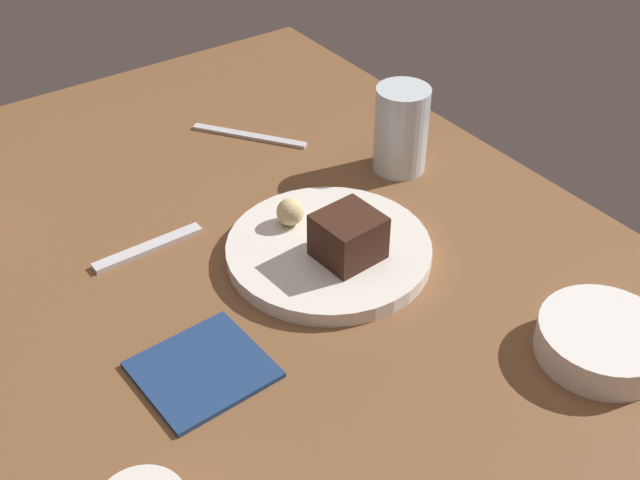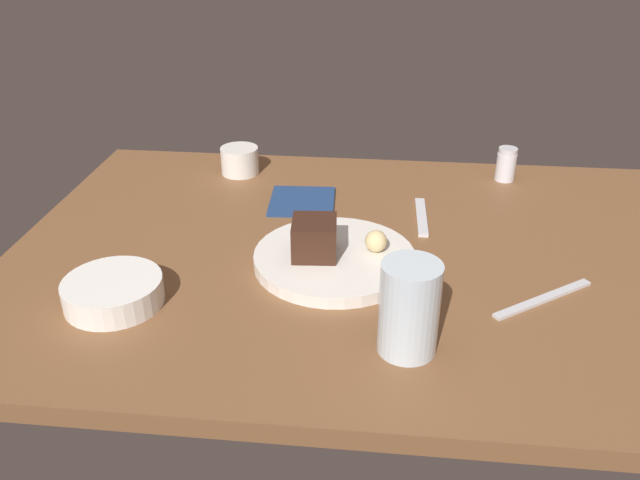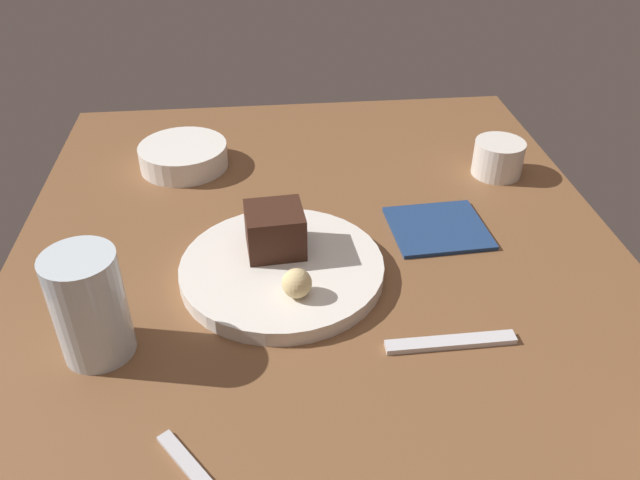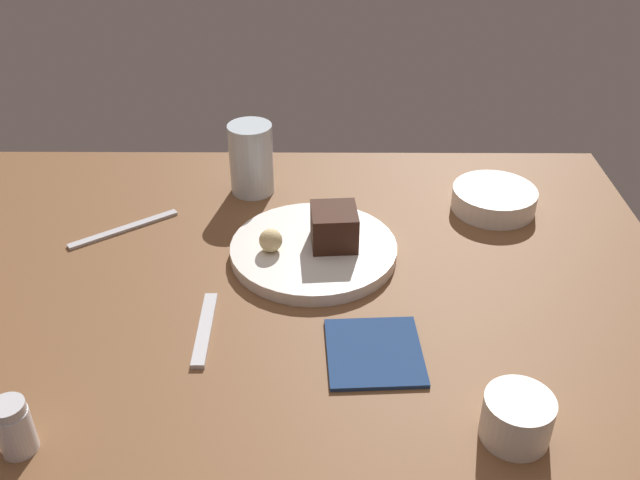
{
  "view_description": "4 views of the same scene",
  "coord_description": "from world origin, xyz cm",
  "px_view_note": "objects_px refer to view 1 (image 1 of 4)",
  "views": [
    {
      "loc": [
        -68.82,
        41.14,
        67.02
      ],
      "look_at": [
        -4.95,
        -3.81,
        6.62
      ],
      "focal_mm": 44.66,
      "sensor_mm": 36.0,
      "label": 1
    },
    {
      "loc": [
        2.61,
        -95.64,
        56.47
      ],
      "look_at": [
        -7.11,
        -4.27,
        6.7
      ],
      "focal_mm": 36.25,
      "sensor_mm": 36.0,
      "label": 2
    },
    {
      "loc": [
        60.26,
        -7.18,
        53.98
      ],
      "look_at": [
        -4.0,
        -0.55,
        8.68
      ],
      "focal_mm": 35.67,
      "sensor_mm": 36.0,
      "label": 3
    },
    {
      "loc": [
        -6.18,
        86.56,
        66.29
      ],
      "look_at": [
        -5.65,
        -3.73,
        7.03
      ],
      "focal_mm": 39.64,
      "sensor_mm": 36.0,
      "label": 4
    }
  ],
  "objects_px": {
    "side_bowl": "(603,341)",
    "folded_napkin": "(203,370)",
    "bread_roll": "(290,212)",
    "dessert_plate": "(329,251)",
    "dessert_spoon": "(148,248)",
    "butter_knife": "(249,136)",
    "chocolate_cake_slice": "(348,237)",
    "water_glass": "(401,129)"
  },
  "relations": [
    {
      "from": "side_bowl",
      "to": "folded_napkin",
      "type": "height_order",
      "value": "side_bowl"
    },
    {
      "from": "bread_roll",
      "to": "folded_napkin",
      "type": "xyz_separation_m",
      "value": [
        -0.15,
        0.21,
        -0.04
      ]
    },
    {
      "from": "dessert_plate",
      "to": "dessert_spoon",
      "type": "relative_size",
      "value": 1.75
    },
    {
      "from": "butter_knife",
      "to": "bread_roll",
      "type": "bearing_deg",
      "value": 124.73
    },
    {
      "from": "bread_roll",
      "to": "folded_napkin",
      "type": "height_order",
      "value": "bread_roll"
    },
    {
      "from": "bread_roll",
      "to": "folded_napkin",
      "type": "bearing_deg",
      "value": 124.92
    },
    {
      "from": "bread_roll",
      "to": "dessert_spoon",
      "type": "xyz_separation_m",
      "value": [
        0.08,
        0.17,
        -0.03
      ]
    },
    {
      "from": "dessert_plate",
      "to": "bread_roll",
      "type": "height_order",
      "value": "bread_roll"
    },
    {
      "from": "side_bowl",
      "to": "butter_knife",
      "type": "height_order",
      "value": "side_bowl"
    },
    {
      "from": "chocolate_cake_slice",
      "to": "dessert_spoon",
      "type": "distance_m",
      "value": 0.26
    },
    {
      "from": "water_glass",
      "to": "chocolate_cake_slice",
      "type": "bearing_deg",
      "value": 125.57
    },
    {
      "from": "chocolate_cake_slice",
      "to": "water_glass",
      "type": "relative_size",
      "value": 0.57
    },
    {
      "from": "bread_roll",
      "to": "butter_knife",
      "type": "xyz_separation_m",
      "value": [
        0.25,
        -0.09,
        -0.04
      ]
    },
    {
      "from": "water_glass",
      "to": "dessert_spoon",
      "type": "relative_size",
      "value": 0.86
    },
    {
      "from": "dessert_plate",
      "to": "chocolate_cake_slice",
      "type": "xyz_separation_m",
      "value": [
        -0.03,
        -0.01,
        0.04
      ]
    },
    {
      "from": "folded_napkin",
      "to": "side_bowl",
      "type": "bearing_deg",
      "value": -121.53
    },
    {
      "from": "water_glass",
      "to": "dessert_spoon",
      "type": "bearing_deg",
      "value": 85.26
    },
    {
      "from": "dessert_plate",
      "to": "butter_knife",
      "type": "bearing_deg",
      "value": -12.89
    },
    {
      "from": "dessert_plate",
      "to": "dessert_spoon",
      "type": "height_order",
      "value": "dessert_plate"
    },
    {
      "from": "chocolate_cake_slice",
      "to": "dessert_plate",
      "type": "bearing_deg",
      "value": 10.78
    },
    {
      "from": "water_glass",
      "to": "dessert_spoon",
      "type": "xyz_separation_m",
      "value": [
        0.03,
        0.39,
        -0.06
      ]
    },
    {
      "from": "dessert_plate",
      "to": "side_bowl",
      "type": "distance_m",
      "value": 0.34
    },
    {
      "from": "dessert_plate",
      "to": "dessert_spoon",
      "type": "distance_m",
      "value": 0.23
    },
    {
      "from": "bread_roll",
      "to": "water_glass",
      "type": "relative_size",
      "value": 0.28
    },
    {
      "from": "dessert_plate",
      "to": "butter_knife",
      "type": "relative_size",
      "value": 1.38
    },
    {
      "from": "bread_roll",
      "to": "butter_knife",
      "type": "relative_size",
      "value": 0.19
    },
    {
      "from": "water_glass",
      "to": "butter_knife",
      "type": "distance_m",
      "value": 0.25
    },
    {
      "from": "bread_roll",
      "to": "folded_napkin",
      "type": "relative_size",
      "value": 0.27
    },
    {
      "from": "chocolate_cake_slice",
      "to": "bread_roll",
      "type": "bearing_deg",
      "value": 12.12
    },
    {
      "from": "chocolate_cake_slice",
      "to": "dessert_spoon",
      "type": "relative_size",
      "value": 0.49
    },
    {
      "from": "chocolate_cake_slice",
      "to": "side_bowl",
      "type": "height_order",
      "value": "chocolate_cake_slice"
    },
    {
      "from": "dessert_plate",
      "to": "butter_knife",
      "type": "distance_m",
      "value": 0.33
    },
    {
      "from": "chocolate_cake_slice",
      "to": "folded_napkin",
      "type": "distance_m",
      "value": 0.24
    },
    {
      "from": "dessert_plate",
      "to": "side_bowl",
      "type": "height_order",
      "value": "side_bowl"
    },
    {
      "from": "water_glass",
      "to": "side_bowl",
      "type": "height_order",
      "value": "water_glass"
    },
    {
      "from": "dessert_plate",
      "to": "folded_napkin",
      "type": "bearing_deg",
      "value": 110.01
    },
    {
      "from": "bread_roll",
      "to": "butter_knife",
      "type": "distance_m",
      "value": 0.27
    },
    {
      "from": "water_glass",
      "to": "side_bowl",
      "type": "bearing_deg",
      "value": 171.55
    },
    {
      "from": "water_glass",
      "to": "butter_knife",
      "type": "relative_size",
      "value": 0.68
    },
    {
      "from": "side_bowl",
      "to": "dessert_spoon",
      "type": "xyz_separation_m",
      "value": [
        0.46,
        0.33,
        -0.02
      ]
    },
    {
      "from": "side_bowl",
      "to": "dessert_spoon",
      "type": "distance_m",
      "value": 0.56
    },
    {
      "from": "dessert_spoon",
      "to": "chocolate_cake_slice",
      "type": "bearing_deg",
      "value": 135.83
    }
  ]
}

